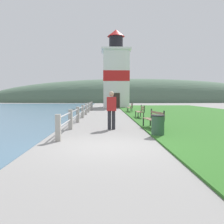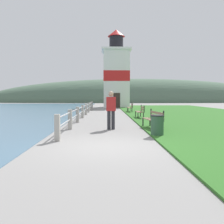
{
  "view_description": "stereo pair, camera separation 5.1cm",
  "coord_description": "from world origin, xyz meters",
  "px_view_note": "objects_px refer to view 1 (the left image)",
  "views": [
    {
      "loc": [
        -0.02,
        -7.71,
        1.58
      ],
      "look_at": [
        0.5,
        12.29,
        0.3
      ],
      "focal_mm": 40.0,
      "sensor_mm": 36.0,
      "label": 1
    },
    {
      "loc": [
        0.03,
        -7.71,
        1.58
      ],
      "look_at": [
        0.5,
        12.29,
        0.3
      ],
      "focal_mm": 40.0,
      "sensor_mm": 36.0,
      "label": 2
    }
  ],
  "objects_px": {
    "park_bench_midway": "(141,111)",
    "person_strolling": "(111,109)",
    "park_bench_far": "(130,107)",
    "trash_bin": "(158,126)",
    "lighthouse": "(116,74)",
    "park_bench_near": "(154,118)"
  },
  "relations": [
    {
      "from": "park_bench_midway",
      "to": "person_strolling",
      "type": "distance_m",
      "value": 6.31
    },
    {
      "from": "park_bench_far",
      "to": "trash_bin",
      "type": "height_order",
      "value": "park_bench_far"
    },
    {
      "from": "lighthouse",
      "to": "trash_bin",
      "type": "height_order",
      "value": "lighthouse"
    },
    {
      "from": "park_bench_near",
      "to": "park_bench_midway",
      "type": "distance_m",
      "value": 5.92
    },
    {
      "from": "park_bench_far",
      "to": "trash_bin",
      "type": "relative_size",
      "value": 2.3
    },
    {
      "from": "park_bench_near",
      "to": "park_bench_far",
      "type": "bearing_deg",
      "value": -97.78
    },
    {
      "from": "park_bench_near",
      "to": "trash_bin",
      "type": "relative_size",
      "value": 2.27
    },
    {
      "from": "park_bench_far",
      "to": "lighthouse",
      "type": "xyz_separation_m",
      "value": [
        -0.96,
        11.01,
        4.08
      ]
    },
    {
      "from": "park_bench_midway",
      "to": "lighthouse",
      "type": "distance_m",
      "value": 18.1
    },
    {
      "from": "lighthouse",
      "to": "park_bench_near",
      "type": "bearing_deg",
      "value": -87.95
    },
    {
      "from": "person_strolling",
      "to": "park_bench_near",
      "type": "bearing_deg",
      "value": -92.46
    },
    {
      "from": "lighthouse",
      "to": "park_bench_far",
      "type": "bearing_deg",
      "value": -85.01
    },
    {
      "from": "park_bench_near",
      "to": "trash_bin",
      "type": "height_order",
      "value": "park_bench_near"
    },
    {
      "from": "park_bench_far",
      "to": "lighthouse",
      "type": "distance_m",
      "value": 11.78
    },
    {
      "from": "park_bench_far",
      "to": "lighthouse",
      "type": "height_order",
      "value": "lighthouse"
    },
    {
      "from": "park_bench_near",
      "to": "lighthouse",
      "type": "bearing_deg",
      "value": -95.18
    },
    {
      "from": "park_bench_near",
      "to": "trash_bin",
      "type": "bearing_deg",
      "value": 75.57
    },
    {
      "from": "park_bench_far",
      "to": "person_strolling",
      "type": "height_order",
      "value": "person_strolling"
    },
    {
      "from": "park_bench_midway",
      "to": "trash_bin",
      "type": "distance_m",
      "value": 7.97
    },
    {
      "from": "trash_bin",
      "to": "park_bench_midway",
      "type": "bearing_deg",
      "value": 86.79
    },
    {
      "from": "park_bench_near",
      "to": "trash_bin",
      "type": "distance_m",
      "value": 2.06
    },
    {
      "from": "lighthouse",
      "to": "trash_bin",
      "type": "xyz_separation_m",
      "value": [
        0.58,
        -25.56,
        -4.2
      ]
    }
  ]
}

